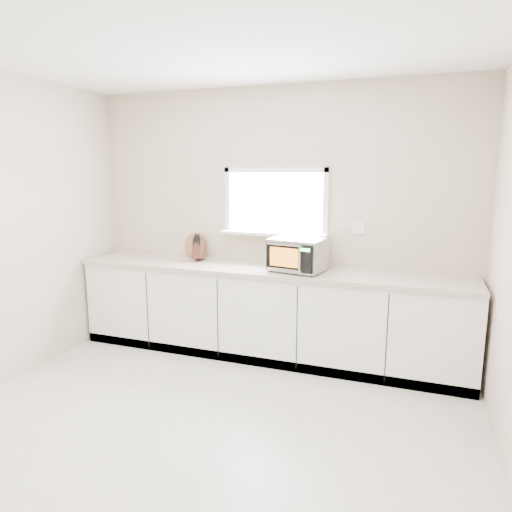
% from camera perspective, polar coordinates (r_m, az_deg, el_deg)
% --- Properties ---
extents(ground, '(4.00, 4.00, 0.00)m').
position_cam_1_polar(ground, '(3.42, -8.63, -22.67)').
color(ground, beige).
rests_on(ground, ground).
extents(back_wall, '(4.00, 0.17, 2.70)m').
position_cam_1_polar(back_wall, '(4.73, 2.47, 4.52)').
color(back_wall, beige).
rests_on(back_wall, ground).
extents(cabinets, '(3.92, 0.60, 0.88)m').
position_cam_1_polar(cabinets, '(4.65, 1.27, -7.25)').
color(cabinets, white).
rests_on(cabinets, ground).
extents(countertop, '(3.92, 0.64, 0.04)m').
position_cam_1_polar(countertop, '(4.52, 1.25, -1.73)').
color(countertop, beige).
rests_on(countertop, cabinets).
extents(microwave, '(0.55, 0.47, 0.32)m').
position_cam_1_polar(microwave, '(4.35, 5.22, 0.24)').
color(microwave, black).
rests_on(microwave, countertop).
extents(knife_block, '(0.12, 0.22, 0.30)m').
position_cam_1_polar(knife_block, '(4.88, -7.18, 0.91)').
color(knife_block, '#462419').
rests_on(knife_block, countertop).
extents(cutting_board, '(0.27, 0.07, 0.27)m').
position_cam_1_polar(cutting_board, '(5.06, -7.51, 1.33)').
color(cutting_board, '#AD7A43').
rests_on(cutting_board, countertop).
extents(coffee_grinder, '(0.14, 0.14, 0.23)m').
position_cam_1_polar(coffee_grinder, '(4.52, 8.06, -0.06)').
color(coffee_grinder, '#ADB0B4').
rests_on(coffee_grinder, countertop).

